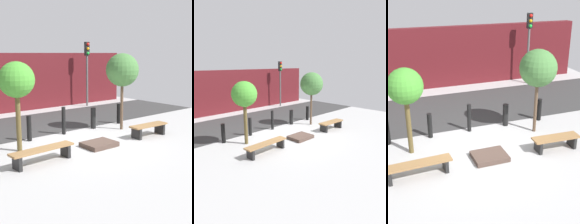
{
  "view_description": "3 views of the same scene",
  "coord_description": "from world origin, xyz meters",
  "views": [
    {
      "loc": [
        -6.62,
        -8.37,
        3.12
      ],
      "look_at": [
        0.44,
        0.07,
        1.04
      ],
      "focal_mm": 50.0,
      "sensor_mm": 36.0,
      "label": 1
    },
    {
      "loc": [
        -7.57,
        -7.51,
        3.65
      ],
      "look_at": [
        -0.24,
        -0.12,
        1.3
      ],
      "focal_mm": 35.0,
      "sensor_mm": 36.0,
      "label": 2
    },
    {
      "loc": [
        -3.17,
        -8.68,
        5.27
      ],
      "look_at": [
        0.1,
        0.18,
        1.29
      ],
      "focal_mm": 50.0,
      "sensor_mm": 36.0,
      "label": 3
    }
  ],
  "objects": [
    {
      "name": "ground_plane",
      "position": [
        0.0,
        0.0,
        0.0
      ],
      "size": [
        18.0,
        18.0,
        0.0
      ],
      "primitive_type": "plane",
      "color": "#A5A5A5"
    },
    {
      "name": "road_strip",
      "position": [
        0.0,
        3.83,
        0.01
      ],
      "size": [
        18.0,
        4.12,
        0.01
      ],
      "primitive_type": "cube",
      "color": "#333333",
      "rests_on": "ground"
    },
    {
      "name": "building_facade",
      "position": [
        0.0,
        7.29,
        1.57
      ],
      "size": [
        16.2,
        0.5,
        3.13
      ],
      "primitive_type": "cube",
      "color": "#511419",
      "rests_on": "ground"
    },
    {
      "name": "bench_left",
      "position": [
        -2.3,
        -0.81,
        0.33
      ],
      "size": [
        2.01,
        0.5,
        0.45
      ],
      "rotation": [
        0.0,
        0.0,
        0.05
      ],
      "color": "black",
      "rests_on": "ground"
    },
    {
      "name": "bench_right",
      "position": [
        2.3,
        -0.81,
        0.33
      ],
      "size": [
        1.64,
        0.54,
        0.46
      ],
      "rotation": [
        0.0,
        0.0,
        -0.05
      ],
      "color": "black",
      "rests_on": "ground"
    },
    {
      "name": "planter_bed",
      "position": [
        0.0,
        -0.61,
        0.08
      ],
      "size": [
        1.1,
        0.86,
        0.16
      ],
      "primitive_type": "cube",
      "color": "#4C3A31",
      "rests_on": "ground"
    },
    {
      "name": "tree_behind_left_bench",
      "position": [
        -2.3,
        0.65,
        2.27
      ],
      "size": [
        1.14,
        1.14,
        2.88
      ],
      "color": "brown",
      "rests_on": "ground"
    },
    {
      "name": "tree_behind_right_bench",
      "position": [
        2.3,
        0.65,
        2.44
      ],
      "size": [
        1.34,
        1.34,
        3.12
      ],
      "color": "brown",
      "rests_on": "ground"
    },
    {
      "name": "bollard_left",
      "position": [
        -1.49,
        1.52,
        0.47
      ],
      "size": [
        0.17,
        0.17,
        0.93
      ],
      "primitive_type": "cylinder",
      "color": "black",
      "rests_on": "ground"
    },
    {
      "name": "bollard_center",
      "position": [
        0.0,
        1.52,
        0.54
      ],
      "size": [
        0.15,
        0.15,
        1.08
      ],
      "primitive_type": "cylinder",
      "color": "black",
      "rests_on": "ground"
    },
    {
      "name": "bollard_right",
      "position": [
        1.49,
        1.52,
        0.44
      ],
      "size": [
        0.22,
        0.22,
        0.88
      ],
      "primitive_type": "cylinder",
      "color": "black",
      "rests_on": "ground"
    },
    {
      "name": "bollard_far_right",
      "position": [
        2.98,
        1.52,
        0.45
      ],
      "size": [
        0.19,
        0.19,
        0.9
      ],
      "primitive_type": "cylinder",
      "color": "black",
      "rests_on": "ground"
    },
    {
      "name": "traffic_light_mid_west",
      "position": [
        4.85,
        6.17,
        2.59
      ],
      "size": [
        0.28,
        0.27,
        3.76
      ],
      "color": "#555555",
      "rests_on": "ground"
    }
  ]
}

